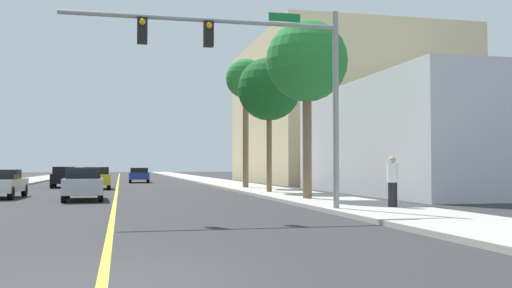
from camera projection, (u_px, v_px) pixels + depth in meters
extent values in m
plane|color=#2D2D30|center=(118.00, 184.00, 48.79)|extent=(192.00, 192.00, 0.00)
cube|color=#9E9B93|center=(5.00, 184.00, 46.77)|extent=(3.81, 168.00, 0.15)
cube|color=#B2ADA3|center=(222.00, 183.00, 50.81)|extent=(3.81, 168.00, 0.15)
cube|color=yellow|center=(118.00, 184.00, 48.79)|extent=(0.16, 144.00, 0.01)
cube|color=silver|center=(455.00, 140.00, 34.00)|extent=(13.38, 17.78, 6.24)
cube|color=beige|center=(340.00, 113.00, 57.21)|extent=(17.32, 22.63, 13.59)
cylinder|color=gray|center=(336.00, 109.00, 19.82)|extent=(0.20, 0.20, 6.73)
cylinder|color=gray|center=(204.00, 20.00, 18.89)|extent=(9.09, 0.14, 0.14)
cube|color=black|center=(208.00, 34.00, 18.91)|extent=(0.32, 0.24, 0.84)
sphere|color=orange|center=(209.00, 25.00, 18.78)|extent=(0.20, 0.20, 0.20)
cube|color=black|center=(142.00, 31.00, 18.42)|extent=(0.32, 0.24, 0.84)
sphere|color=orange|center=(142.00, 22.00, 18.30)|extent=(0.20, 0.20, 0.20)
cube|color=#147233|center=(284.00, 17.00, 19.52)|extent=(1.10, 0.04, 0.28)
cylinder|color=brown|center=(307.00, 129.00, 25.79)|extent=(0.40, 0.40, 6.13)
sphere|color=#287F33|center=(307.00, 61.00, 25.90)|extent=(3.66, 3.66, 3.66)
cone|color=#287F33|center=(331.00, 66.00, 25.99)|extent=(0.60, 1.43, 1.71)
cone|color=#287F33|center=(298.00, 69.00, 26.94)|extent=(2.12, 0.60, 1.46)
cone|color=#287F33|center=(282.00, 65.00, 25.84)|extent=(0.67, 1.65, 1.83)
cone|color=#287F33|center=(314.00, 61.00, 24.82)|extent=(1.44, 0.49, 1.71)
cylinder|color=brown|center=(269.00, 140.00, 32.25)|extent=(0.30, 0.30, 5.71)
sphere|color=#195B23|center=(269.00, 89.00, 32.36)|extent=(3.52, 3.52, 3.52)
cone|color=#195B23|center=(286.00, 93.00, 32.72)|extent=(0.60, 1.59, 1.82)
cone|color=#195B23|center=(268.00, 95.00, 33.40)|extent=(1.37, 0.63, 1.75)
cone|color=#195B23|center=(252.00, 92.00, 31.96)|extent=(0.64, 1.69, 1.86)
cone|color=#195B23|center=(272.00, 90.00, 31.31)|extent=(1.73, 0.61, 1.56)
cylinder|color=brown|center=(246.00, 133.00, 38.78)|extent=(0.39, 0.39, 7.29)
sphere|color=#287F33|center=(246.00, 78.00, 38.92)|extent=(2.67, 2.67, 2.67)
cone|color=#287F33|center=(257.00, 82.00, 39.20)|extent=(0.59, 1.33, 1.44)
cone|color=#287F33|center=(251.00, 83.00, 39.64)|extent=(1.18, 1.01, 1.24)
cone|color=#287F33|center=(239.00, 83.00, 39.54)|extent=(1.23, 0.83, 1.45)
cone|color=#287F33|center=(234.00, 81.00, 38.65)|extent=(0.55, 1.41, 1.09)
cone|color=#287F33|center=(242.00, 80.00, 38.13)|extent=(1.20, 0.86, 1.43)
cone|color=#287F33|center=(255.00, 80.00, 38.41)|extent=(1.33, 1.20, 1.37)
cube|color=#BCBCC1|center=(83.00, 186.00, 26.69)|extent=(1.91, 4.62, 0.69)
cube|color=black|center=(83.00, 173.00, 26.72)|extent=(1.61, 2.35, 0.48)
cylinder|color=black|center=(68.00, 192.00, 28.13)|extent=(0.25, 0.65, 0.64)
cylinder|color=black|center=(100.00, 191.00, 28.54)|extent=(0.25, 0.65, 0.64)
cylinder|color=black|center=(64.00, 195.00, 24.81)|extent=(0.25, 0.65, 0.64)
cylinder|color=black|center=(101.00, 195.00, 25.22)|extent=(0.25, 0.65, 0.64)
cube|color=red|center=(75.00, 176.00, 52.11)|extent=(1.91, 4.27, 0.66)
cube|color=black|center=(75.00, 170.00, 52.02)|extent=(1.67, 1.92, 0.45)
cylinder|color=black|center=(67.00, 179.00, 53.44)|extent=(0.22, 0.64, 0.64)
cylinder|color=black|center=(86.00, 179.00, 53.82)|extent=(0.22, 0.64, 0.64)
cylinder|color=black|center=(63.00, 180.00, 50.37)|extent=(0.22, 0.64, 0.64)
cylinder|color=black|center=(83.00, 180.00, 50.74)|extent=(0.22, 0.64, 0.64)
cube|color=#1E389E|center=(139.00, 176.00, 54.23)|extent=(1.93, 4.38, 0.62)
cube|color=black|center=(139.00, 170.00, 54.28)|extent=(1.65, 2.22, 0.44)
cylinder|color=black|center=(131.00, 179.00, 55.64)|extent=(0.24, 0.65, 0.64)
cylinder|color=black|center=(148.00, 179.00, 55.96)|extent=(0.24, 0.65, 0.64)
cylinder|color=black|center=(130.00, 180.00, 52.48)|extent=(0.24, 0.65, 0.64)
cylinder|color=black|center=(148.00, 180.00, 52.80)|extent=(0.24, 0.65, 0.64)
cube|color=white|center=(1.00, 185.00, 28.21)|extent=(1.92, 4.30, 0.62)
cube|color=black|center=(1.00, 174.00, 28.15)|extent=(1.62, 1.89, 0.46)
cylinder|color=black|center=(11.00, 193.00, 26.81)|extent=(0.24, 0.65, 0.64)
cylinder|color=black|center=(24.00, 190.00, 29.89)|extent=(0.24, 0.65, 0.64)
cube|color=black|center=(65.00, 178.00, 42.24)|extent=(1.88, 4.38, 0.69)
cube|color=black|center=(64.00, 170.00, 41.96)|extent=(1.59, 2.04, 0.50)
cylinder|color=black|center=(55.00, 182.00, 43.58)|extent=(0.24, 0.65, 0.64)
cylinder|color=black|center=(76.00, 182.00, 43.98)|extent=(0.24, 0.65, 0.64)
cylinder|color=black|center=(52.00, 184.00, 40.47)|extent=(0.24, 0.65, 0.64)
cylinder|color=black|center=(75.00, 184.00, 40.87)|extent=(0.24, 0.65, 0.64)
cube|color=gold|center=(96.00, 179.00, 39.26)|extent=(1.95, 4.05, 0.69)
cube|color=black|center=(96.00, 171.00, 39.10)|extent=(1.67, 1.94, 0.48)
cylinder|color=black|center=(84.00, 184.00, 40.43)|extent=(0.24, 0.65, 0.64)
cylinder|color=black|center=(108.00, 184.00, 40.85)|extent=(0.24, 0.65, 0.64)
cylinder|color=black|center=(83.00, 185.00, 37.64)|extent=(0.24, 0.65, 0.64)
cylinder|color=black|center=(109.00, 185.00, 38.06)|extent=(0.24, 0.65, 0.64)
cylinder|color=black|center=(393.00, 195.00, 20.25)|extent=(0.32, 0.32, 0.85)
cylinder|color=silver|center=(392.00, 173.00, 20.28)|extent=(0.38, 0.38, 0.68)
sphere|color=tan|center=(392.00, 160.00, 20.29)|extent=(0.23, 0.23, 0.23)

